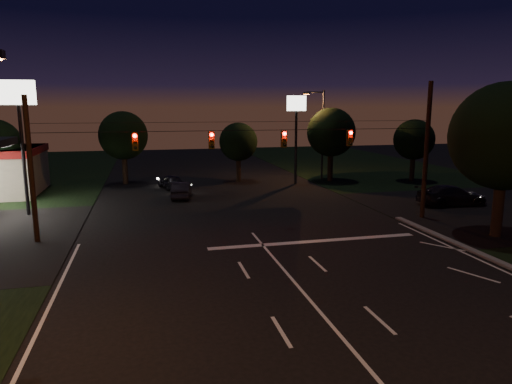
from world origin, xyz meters
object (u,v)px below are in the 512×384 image
object	(u,v)px
utility_pole_right	(422,218)
car_cross	(452,196)
car_oncoming_b	(182,190)
car_oncoming_a	(171,182)
tree_right_near	(503,138)

from	to	relation	value
utility_pole_right	car_cross	world-z (taller)	utility_pole_right
car_oncoming_b	car_oncoming_a	bearing A→B (deg)	-73.51
utility_pole_right	car_cross	xyz separation A→B (m)	(4.43, 2.95, 0.77)
car_cross	car_oncoming_b	bearing A→B (deg)	71.11
tree_right_near	car_cross	xyz separation A→B (m)	(2.90, 7.78, -4.91)
tree_right_near	car_cross	size ratio (longest dim) A/B	1.66
tree_right_near	car_oncoming_b	size ratio (longest dim) A/B	2.19
car_cross	tree_right_near	bearing A→B (deg)	162.20
utility_pole_right	tree_right_near	size ratio (longest dim) A/B	1.03
car_oncoming_a	car_oncoming_b	world-z (taller)	car_oncoming_b
car_cross	car_oncoming_a	bearing A→B (deg)	61.16
car_oncoming_a	utility_pole_right	bearing A→B (deg)	119.92
utility_pole_right	car_oncoming_a	bearing A→B (deg)	135.88
utility_pole_right	car_oncoming_a	xyz separation A→B (m)	(-15.85, 15.37, 0.65)
car_oncoming_a	tree_right_near	bearing A→B (deg)	114.73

